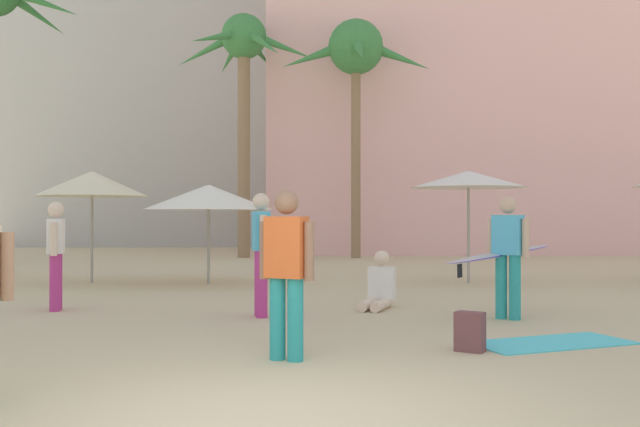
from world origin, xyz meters
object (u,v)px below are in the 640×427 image
(cafe_umbrella_1, at_px, (92,184))
(person_mid_right, at_px, (56,251))
(beach_towel, at_px, (551,343))
(palm_tree_left, at_px, (356,58))
(person_mid_center, at_px, (379,288))
(person_near_left, at_px, (506,252))
(cafe_umbrella_0, at_px, (468,179))
(cafe_umbrella_2, at_px, (209,197))
(backpack, at_px, (470,332))
(palm_tree_far_left, at_px, (244,62))
(person_mid_left, at_px, (261,249))
(person_far_left, at_px, (286,267))

(cafe_umbrella_1, bearing_deg, person_mid_right, -79.34)
(beach_towel, bearing_deg, palm_tree_left, 94.34)
(palm_tree_left, bearing_deg, person_mid_center, -91.66)
(beach_towel, bearing_deg, person_near_left, 89.41)
(cafe_umbrella_0, height_order, cafe_umbrella_2, cafe_umbrella_0)
(palm_tree_left, bearing_deg, cafe_umbrella_0, -78.59)
(cafe_umbrella_2, xyz_separation_m, person_mid_right, (-1.68, -4.37, -0.93))
(backpack, xyz_separation_m, person_near_left, (1.04, 2.52, 0.72))
(palm_tree_far_left, bearing_deg, person_mid_center, -75.87)
(person_mid_right, bearing_deg, person_mid_left, 155.45)
(person_near_left, distance_m, person_far_left, 4.21)
(cafe_umbrella_1, xyz_separation_m, person_far_left, (4.52, -8.42, -1.21))
(person_far_left, bearing_deg, palm_tree_far_left, -147.95)
(cafe_umbrella_2, xyz_separation_m, beach_towel, (4.93, -7.27, -1.83))
(beach_towel, height_order, person_far_left, person_far_left)
(cafe_umbrella_0, distance_m, beach_towel, 7.72)
(palm_tree_far_left, distance_m, person_mid_left, 16.02)
(cafe_umbrella_2, bearing_deg, person_mid_right, -110.97)
(palm_tree_far_left, height_order, beach_towel, palm_tree_far_left)
(person_mid_center, bearing_deg, beach_towel, 47.56)
(person_near_left, height_order, person_mid_center, person_near_left)
(cafe_umbrella_1, distance_m, person_mid_left, 6.75)
(person_near_left, xyz_separation_m, person_mid_center, (-1.68, 1.14, -0.61))
(cafe_umbrella_1, distance_m, beach_towel, 10.78)
(beach_towel, relative_size, person_near_left, 0.80)
(palm_tree_left, height_order, cafe_umbrella_1, palm_tree_left)
(palm_tree_far_left, height_order, person_mid_right, palm_tree_far_left)
(palm_tree_far_left, distance_m, person_far_left, 19.02)
(palm_tree_left, distance_m, cafe_umbrella_1, 12.10)
(cafe_umbrella_1, xyz_separation_m, person_near_left, (7.49, -5.43, -1.21))
(cafe_umbrella_2, xyz_separation_m, person_far_left, (1.98, -8.21, -0.91))
(backpack, distance_m, person_mid_center, 3.72)
(cafe_umbrella_0, xyz_separation_m, backpack, (-1.64, -7.84, -2.02))
(person_mid_center, distance_m, person_far_left, 4.37)
(palm_tree_far_left, height_order, palm_tree_left, palm_tree_far_left)
(cafe_umbrella_1, xyz_separation_m, person_mid_right, (0.86, -4.58, -1.23))
(person_mid_right, height_order, person_far_left, person_far_left)
(cafe_umbrella_0, height_order, cafe_umbrella_1, same)
(palm_tree_left, distance_m, person_mid_left, 15.84)
(cafe_umbrella_0, bearing_deg, person_far_left, -113.25)
(person_near_left, bearing_deg, backpack, -164.66)
(cafe_umbrella_1, xyz_separation_m, cafe_umbrella_2, (2.54, -0.21, -0.30))
(palm_tree_far_left, xyz_separation_m, person_far_left, (2.20, -17.96, -5.86))
(palm_tree_left, bearing_deg, person_near_left, -84.98)
(palm_tree_left, relative_size, cafe_umbrella_1, 3.40)
(cafe_umbrella_2, height_order, backpack, cafe_umbrella_2)
(person_mid_right, bearing_deg, backpack, 136.92)
(beach_towel, bearing_deg, palm_tree_far_left, 106.81)
(cafe_umbrella_2, bearing_deg, person_near_left, -46.52)
(person_mid_center, height_order, person_mid_right, person_mid_right)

